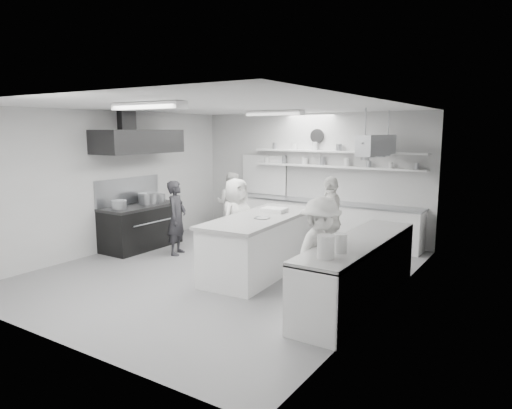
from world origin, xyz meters
The scene contains 27 objects.
floor centered at (0.00, 0.00, -0.01)m, with size 6.00×7.00×0.02m, color gray.
ceiling centered at (0.00, 0.00, 3.01)m, with size 6.00×7.00×0.02m, color silver.
wall_back centered at (0.00, 3.50, 1.50)m, with size 6.00×0.04×3.00m, color #BDBDBD.
wall_front centered at (0.00, -3.50, 1.50)m, with size 6.00×0.04×3.00m, color #BDBDBD.
wall_left centered at (-3.00, 0.00, 1.50)m, with size 0.04×7.00×3.00m, color #BDBDBD.
wall_right centered at (3.00, 0.00, 1.50)m, with size 0.04×7.00×3.00m, color #BDBDBD.
stove centered at (-2.60, 0.40, 0.45)m, with size 0.80×1.80×0.90m, color black.
exhaust_hood centered at (-2.60, 0.40, 2.35)m, with size 0.85×2.00×0.50m, color #272728.
back_counter centered at (0.30, 3.20, 0.46)m, with size 5.00×0.60×0.92m, color white.
shelf_lower centered at (0.70, 3.37, 1.75)m, with size 4.20×0.26×0.04m, color white.
shelf_upper centered at (0.70, 3.37, 2.10)m, with size 4.20×0.26×0.04m, color white.
pass_through_window centered at (-1.30, 3.48, 1.45)m, with size 1.30×0.04×1.00m, color black.
wall_clock centered at (0.20, 3.46, 2.45)m, with size 0.32×0.32×0.05m, color white.
right_counter centered at (2.65, -0.20, 0.47)m, with size 0.74×3.30×0.94m, color white.
pot_rack centered at (2.00, 2.40, 2.30)m, with size 0.30×1.60×0.40m, color #9B9EA3.
light_fixture_front centered at (0.00, -1.80, 2.94)m, with size 1.30×0.25×0.10m, color white.
light_fixture_rear centered at (0.00, 1.80, 2.94)m, with size 1.30×0.25×0.10m, color white.
prep_island centered at (0.59, 0.31, 0.50)m, with size 1.01×2.72×1.00m, color white.
stove_pot centered at (-2.60, 0.63, 1.06)m, with size 0.43×0.43×0.29m, color #9B9EA3.
cook_stove centered at (-1.55, 0.42, 0.78)m, with size 0.57×0.37×1.56m, color #232327.
cook_back centered at (-1.72, 2.59, 0.78)m, with size 0.76×0.59×1.56m, color white.
cook_island_left centered at (-0.17, 0.62, 0.84)m, with size 0.82×0.53×1.67m, color white.
cook_island_right centered at (1.44, 1.51, 0.86)m, with size 1.01×0.42×1.72m, color white.
cook_right centered at (2.28, -0.75, 0.83)m, with size 1.07×0.62×1.66m, color white.
bowl_island_a centered at (0.73, 0.13, 1.04)m, with size 0.27×0.27×0.07m, color #9B9EA3.
bowl_island_b centered at (0.33, 0.80, 1.03)m, with size 0.19×0.19×0.06m, color white.
bowl_right centered at (2.48, -0.56, 0.97)m, with size 0.24×0.24×0.06m, color white.
Camera 1 is at (5.01, -6.70, 2.60)m, focal length 32.57 mm.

